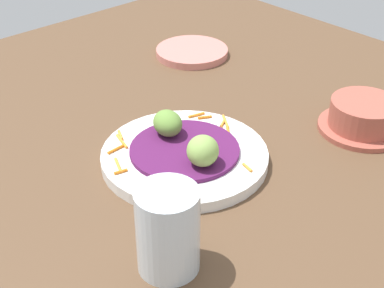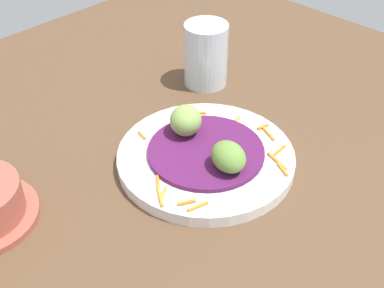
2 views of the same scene
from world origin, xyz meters
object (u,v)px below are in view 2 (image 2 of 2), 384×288
at_px(guac_scoop_center, 186,120).
at_px(water_glass, 206,55).
at_px(guac_scoop_left, 228,157).
at_px(main_plate, 206,158).

xyz_separation_m(guac_scoop_center, water_glass, (-0.14, -0.09, 0.01)).
bearing_deg(guac_scoop_left, main_plate, -99.61).
height_order(main_plate, water_glass, water_glass).
distance_m(guac_scoop_left, water_glass, 0.24).
bearing_deg(water_glass, guac_scoop_left, 49.65).
relative_size(guac_scoop_left, water_glass, 0.50).
relative_size(main_plate, guac_scoop_center, 5.01).
height_order(guac_scoop_left, guac_scoop_center, guac_scoop_center).
bearing_deg(water_glass, guac_scoop_center, 33.92).
bearing_deg(main_plate, water_glass, -136.85).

